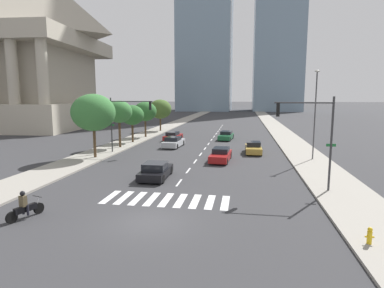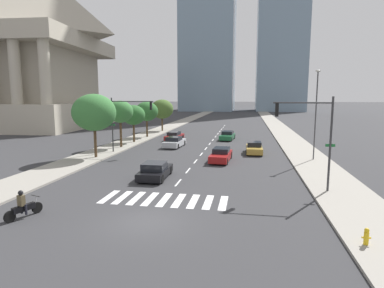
{
  "view_description": "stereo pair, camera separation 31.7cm",
  "coord_description": "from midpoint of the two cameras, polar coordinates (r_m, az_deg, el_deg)",
  "views": [
    {
      "loc": [
        4.57,
        -14.97,
        6.24
      ],
      "look_at": [
        0.0,
        13.57,
        2.0
      ],
      "focal_mm": 30.23,
      "sensor_mm": 36.0,
      "label": 1
    },
    {
      "loc": [
        4.88,
        -14.91,
        6.24
      ],
      "look_at": [
        0.0,
        13.57,
        2.0
      ],
      "focal_mm": 30.23,
      "sensor_mm": 36.0,
      "label": 2
    }
  ],
  "objects": [
    {
      "name": "street_tree_third",
      "position": [
        44.34,
        -10.09,
        5.04
      ],
      "size": [
        3.14,
        3.14,
        4.99
      ],
      "color": "#4C3823",
      "rests_on": "sidewalk_west"
    },
    {
      "name": "street_tree_fifth",
      "position": [
        58.5,
        -5.16,
        6.15
      ],
      "size": [
        4.04,
        4.04,
        5.61
      ],
      "color": "#4C3823",
      "rests_on": "sidewalk_west"
    },
    {
      "name": "street_lamp_east",
      "position": [
        33.44,
        21.29,
        5.76
      ],
      "size": [
        0.5,
        0.24,
        8.6
      ],
      "color": "#3F3F42",
      "rests_on": "sidewalk_east"
    },
    {
      "name": "street_tree_nearest",
      "position": [
        33.86,
        -16.64,
        5.35
      ],
      "size": [
        4.34,
        4.34,
        6.38
      ],
      "color": "#4C3823",
      "rests_on": "sidewalk_west"
    },
    {
      "name": "crosswalk_near",
      "position": [
        20.09,
        -4.44,
        -9.76
      ],
      "size": [
        7.65,
        2.69,
        0.01
      ],
      "color": "silver",
      "rests_on": "ground"
    },
    {
      "name": "street_tree_second",
      "position": [
        40.03,
        -12.34,
        5.56
      ],
      "size": [
        3.13,
        3.13,
        5.63
      ],
      "color": "#4C3823",
      "rests_on": "sidewalk_west"
    },
    {
      "name": "sedan_black_0",
      "position": [
        25.12,
        -6.17,
        -4.73
      ],
      "size": [
        1.98,
        4.27,
        1.26
      ],
      "rotation": [
        0.0,
        0.0,
        1.59
      ],
      "color": "black",
      "rests_on": "ground"
    },
    {
      "name": "sedan_gold_4",
      "position": [
        36.51,
        11.15,
        -0.71
      ],
      "size": [
        1.8,
        4.23,
        1.28
      ],
      "rotation": [
        0.0,
        0.0,
        -1.56
      ],
      "color": "#B28E38",
      "rests_on": "ground"
    },
    {
      "name": "sedan_green_3",
      "position": [
        47.56,
        6.47,
        1.45
      ],
      "size": [
        2.16,
        4.77,
        1.25
      ],
      "rotation": [
        0.0,
        0.0,
        -1.66
      ],
      "color": "#1E6038",
      "rests_on": "ground"
    },
    {
      "name": "lane_divider_center",
      "position": [
        47.16,
        3.89,
        0.73
      ],
      "size": [
        0.14,
        50.0,
        0.01
      ],
      "color": "silver",
      "rests_on": "ground"
    },
    {
      "name": "street_tree_fourth",
      "position": [
        49.86,
        -7.82,
        5.71
      ],
      "size": [
        3.46,
        3.46,
        5.35
      ],
      "color": "#4C3823",
      "rests_on": "sidewalk_west"
    },
    {
      "name": "fire_hydrant",
      "position": [
        15.74,
        28.93,
        -14.05
      ],
      "size": [
        0.36,
        0.2,
        0.72
      ],
      "color": "gold",
      "rests_on": "sidewalk_east"
    },
    {
      "name": "sedan_red_2",
      "position": [
        46.83,
        -2.95,
        1.38
      ],
      "size": [
        2.12,
        4.52,
        1.23
      ],
      "rotation": [
        0.0,
        0.0,
        1.47
      ],
      "color": "maroon",
      "rests_on": "ground"
    },
    {
      "name": "office_tower_left_skyline",
      "position": [
        153.47,
        3.09,
        20.35
      ],
      "size": [
        22.94,
        28.25,
        77.44
      ],
      "color": "#7A93A8",
      "rests_on": "ground"
    },
    {
      "name": "sedan_red_1",
      "position": [
        31.74,
        5.43,
        -1.94
      ],
      "size": [
        2.01,
        4.82,
        1.27
      ],
      "rotation": [
        0.0,
        0.0,
        -1.64
      ],
      "color": "maroon",
      "rests_on": "ground"
    },
    {
      "name": "ground_plane",
      "position": [
        16.87,
        -7.48,
        -13.43
      ],
      "size": [
        800.0,
        800.0,
        0.0
      ],
      "primitive_type": "plane",
      "color": "#333335"
    },
    {
      "name": "sidewalk_west",
      "position": [
        48.03,
        -9.55,
        0.85
      ],
      "size": [
        4.0,
        260.0,
        0.15
      ],
      "primitive_type": "cube",
      "color": "gray",
      "rests_on": "ground"
    },
    {
      "name": "war_memorial",
      "position": [
        77.7,
        -28.12,
        16.39
      ],
      "size": [
        31.52,
        31.52,
        35.69
      ],
      "rotation": [
        0.0,
        0.0,
        0.06
      ],
      "color": "#BCB29E",
      "rests_on": "ground"
    },
    {
      "name": "traffic_signal_near",
      "position": [
        22.16,
        20.47,
        2.76
      ],
      "size": [
        3.96,
        0.28,
        6.11
      ],
      "rotation": [
        0.0,
        0.0,
        3.14
      ],
      "color": "#333335",
      "rests_on": "sidewalk_east"
    },
    {
      "name": "traffic_signal_far",
      "position": [
        36.15,
        -11.13,
        5.07
      ],
      "size": [
        5.03,
        0.28,
        5.98
      ],
      "color": "#333335",
      "rests_on": "sidewalk_west"
    },
    {
      "name": "motorcycle_lead",
      "position": [
        19.07,
        -27.2,
        -9.85
      ],
      "size": [
        0.95,
        2.07,
        1.49
      ],
      "rotation": [
        0.0,
        0.0,
        1.25
      ],
      "color": "black",
      "rests_on": "ground"
    },
    {
      "name": "sidewalk_east",
      "position": [
        45.8,
        17.59,
        0.22
      ],
      "size": [
        4.0,
        260.0,
        0.15
      ],
      "primitive_type": "cube",
      "color": "gray",
      "rests_on": "ground"
    },
    {
      "name": "sedan_silver_5",
      "position": [
        40.49,
        -2.9,
        0.33
      ],
      "size": [
        2.12,
        4.72,
        1.3
      ],
      "rotation": [
        0.0,
        0.0,
        1.51
      ],
      "color": "#B7BABF",
      "rests_on": "ground"
    }
  ]
}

